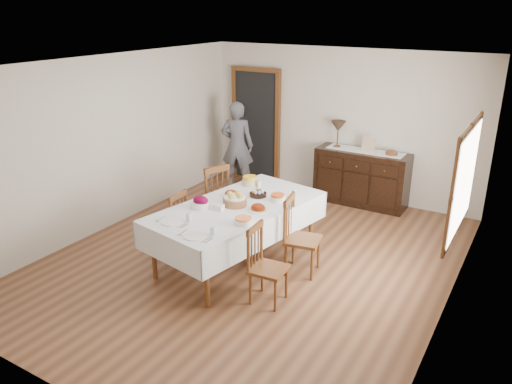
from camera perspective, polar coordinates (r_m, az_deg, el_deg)
The scene contains 26 objects.
ground at distance 6.88m, azimuth -0.43°, elevation -7.68°, with size 6.00×6.00×0.00m, color brown.
room_shell at distance 6.69m, azimuth 0.34°, elevation 6.61°, with size 5.02×6.02×2.65m.
dining_table at distance 6.51m, azimuth -2.20°, elevation -2.35°, with size 1.62×2.56×0.82m.
chair_left_near at distance 6.86m, azimuth -9.61°, elevation -3.62°, with size 0.42×0.42×0.94m.
chair_left_far at distance 7.46m, azimuth -5.06°, elevation -0.75°, with size 0.58×0.58×1.09m.
chair_right_near at distance 5.78m, azimuth 1.02°, elevation -8.23°, with size 0.42×0.42×0.94m.
chair_right_far at distance 6.39m, azimuth 4.93°, elevation -4.91°, with size 0.49×0.49×1.02m.
sideboard at distance 8.77m, azimuth 11.95°, elevation 1.62°, with size 1.57×0.57×0.94m.
person at distance 9.23m, azimuth -2.17°, elevation 5.65°, with size 0.55×0.35×1.76m, color #53545E.
bread_basket at distance 6.47m, azimuth -2.44°, elevation -0.93°, with size 0.31×0.31×0.18m.
egg_basket at distance 6.78m, azimuth 0.23°, elevation -0.16°, with size 0.23×0.23×0.10m.
ham_platter_a at distance 6.77m, azimuth -2.84°, elevation -0.29°, with size 0.30×0.30×0.11m.
ham_platter_b at distance 6.31m, azimuth 0.24°, elevation -1.87°, with size 0.27×0.27×0.11m.
beet_bowl at distance 6.43m, azimuth -6.34°, elevation -1.22°, with size 0.24×0.24×0.15m.
carrot_bowl at distance 6.63m, azimuth 2.49°, elevation -0.63°, with size 0.20×0.20×0.09m.
pineapple_bowl at distance 7.19m, azimuth -0.70°, elevation 1.28°, with size 0.23×0.23×0.13m.
casserole_dish at distance 5.94m, azimuth -1.45°, elevation -3.29°, with size 0.22×0.22×0.08m.
butter_dish at distance 6.35m, azimuth -4.33°, elevation -1.72°, with size 0.15×0.11×0.07m.
setting_left at distance 6.06m, azimuth -9.01°, elevation -3.21°, with size 0.44×0.31×0.10m.
setting_right at distance 5.67m, azimuth -6.37°, elevation -4.80°, with size 0.44×0.31×0.10m.
glass_far_a at distance 7.11m, azimuth 0.34°, elevation 0.94°, with size 0.06×0.06×0.10m.
glass_far_b at distance 6.79m, azimuth 4.34°, elevation -0.10°, with size 0.06×0.06×0.09m.
runner at distance 8.65m, azimuth 12.38°, elevation 4.63°, with size 1.30×0.35×0.01m.
table_lamp at distance 8.71m, azimuth 9.38°, elevation 7.34°, with size 0.26×0.26×0.46m.
picture_frame at distance 8.52m, azimuth 12.73°, elevation 5.31°, with size 0.22×0.08×0.28m.
deco_bowl at distance 8.51m, azimuth 15.24°, elevation 4.29°, with size 0.20×0.20×0.06m.
Camera 1 is at (3.15, -5.18, 3.26)m, focal length 35.00 mm.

